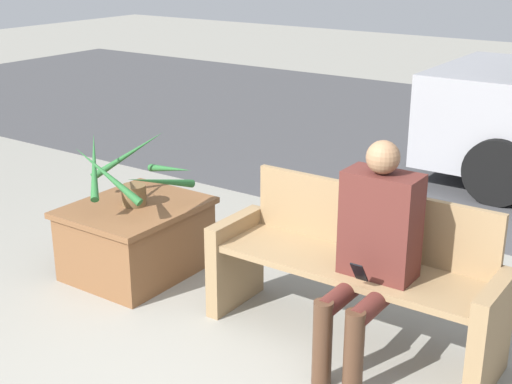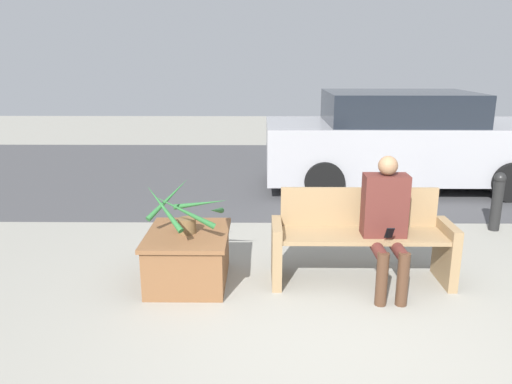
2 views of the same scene
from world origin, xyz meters
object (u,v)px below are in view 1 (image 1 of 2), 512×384
(bench, at_px, (355,270))
(planter_box, at_px, (136,236))
(person_seated, at_px, (372,246))
(potted_plant, at_px, (133,177))

(bench, xyz_separation_m, planter_box, (-1.66, -0.07, -0.16))
(person_seated, height_order, potted_plant, person_seated)
(person_seated, distance_m, planter_box, 1.90)
(planter_box, xyz_separation_m, potted_plant, (0.00, -0.00, 0.44))
(potted_plant, bearing_deg, planter_box, 137.63)
(planter_box, height_order, potted_plant, potted_plant)
(bench, relative_size, potted_plant, 2.20)
(planter_box, distance_m, potted_plant, 0.44)
(bench, height_order, person_seated, person_seated)
(bench, distance_m, person_seated, 0.37)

